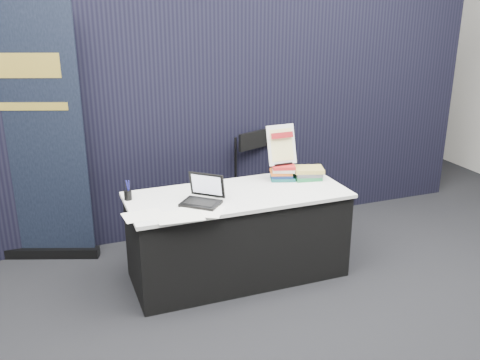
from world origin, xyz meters
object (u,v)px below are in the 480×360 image
at_px(stacking_chair, 262,179).
at_px(pullup_banner, 34,153).
at_px(book_stack_tall, 282,172).
at_px(book_stack_short, 308,173).
at_px(laptop, 199,196).
at_px(display_table, 238,235).
at_px(info_sign, 281,145).

bearing_deg(stacking_chair, pullup_banner, 154.27).
bearing_deg(stacking_chair, book_stack_tall, -116.72).
xyz_separation_m(book_stack_tall, book_stack_short, (0.23, -0.05, -0.02)).
height_order(laptop, book_stack_short, laptop).
bearing_deg(display_table, book_stack_tall, 20.16).
bearing_deg(stacking_chair, laptop, -157.15).
bearing_deg(book_stack_short, book_stack_tall, 167.07).
height_order(pullup_banner, stacking_chair, pullup_banner).
relative_size(laptop, book_stack_short, 1.45).
bearing_deg(book_stack_short, stacking_chair, 104.37).
bearing_deg(info_sign, laptop, -162.15).
xyz_separation_m(pullup_banner, stacking_chair, (2.07, -0.19, -0.44)).
bearing_deg(book_stack_tall, stacking_chair, 83.78).
xyz_separation_m(book_stack_tall, info_sign, (-0.00, 0.03, 0.24)).
distance_m(laptop, book_stack_tall, 0.88).
bearing_deg(laptop, display_table, 55.67).
relative_size(book_stack_tall, pullup_banner, 0.11).
relative_size(book_stack_short, info_sign, 0.76).
height_order(info_sign, pullup_banner, pullup_banner).
relative_size(laptop, book_stack_tall, 1.62).
bearing_deg(pullup_banner, laptop, -21.48).
relative_size(laptop, pullup_banner, 0.17).
bearing_deg(book_stack_tall, info_sign, 90.00).
xyz_separation_m(laptop, stacking_chair, (0.90, 0.85, -0.25)).
distance_m(display_table, book_stack_tall, 0.68).
height_order(laptop, stacking_chair, stacking_chair).
height_order(book_stack_tall, book_stack_short, book_stack_tall).
relative_size(book_stack_tall, book_stack_short, 0.89).
xyz_separation_m(display_table, book_stack_tall, (0.48, 0.18, 0.44)).
height_order(laptop, book_stack_tall, laptop).
height_order(laptop, info_sign, info_sign).
bearing_deg(pullup_banner, book_stack_short, -0.09).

